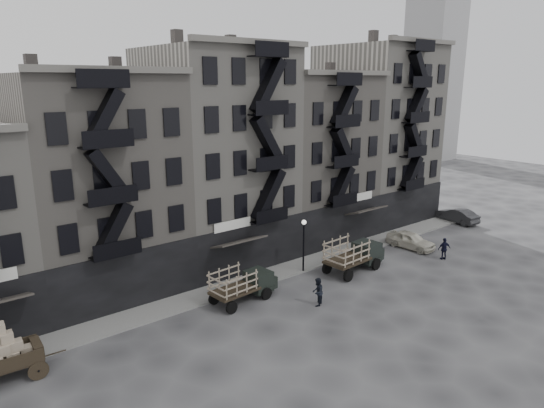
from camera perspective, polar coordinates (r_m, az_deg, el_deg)
ground at (r=34.74m, az=2.91°, el=-10.50°), size 140.00×140.00×0.00m
sidewalk at (r=37.34m, az=-0.96°, el=-8.52°), size 55.00×2.50×0.15m
building_midwest at (r=35.76m, az=-19.99°, el=2.05°), size 10.00×11.35×16.20m
building_center at (r=39.84m, az=-6.41°, el=5.48°), size 10.00×11.35×18.20m
building_mideast at (r=46.07m, az=4.20°, el=5.47°), size 10.00×11.35×16.20m
building_east at (r=53.15m, az=12.23°, el=8.01°), size 10.00×11.35×19.20m
lamp_post at (r=37.38m, az=3.75°, el=-4.09°), size 0.36×0.36×4.28m
wagon at (r=28.25m, az=-29.19°, el=-14.77°), size 3.62×2.08×2.98m
stake_truck_west at (r=33.15m, az=-3.49°, el=-9.12°), size 5.03×2.36×2.46m
stake_truck_east at (r=38.54m, az=9.63°, el=-5.58°), size 5.65×2.59×2.78m
car_east at (r=45.06m, az=16.00°, el=-4.10°), size 2.07×4.52×1.50m
car_far at (r=54.71m, az=20.96°, el=-1.26°), size 2.16×4.73×1.50m
pedestrian_mid at (r=32.81m, az=5.37°, el=-10.26°), size 1.18×1.11×1.92m
policeman at (r=43.09m, az=19.60°, el=-4.99°), size 1.18×0.91×1.87m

